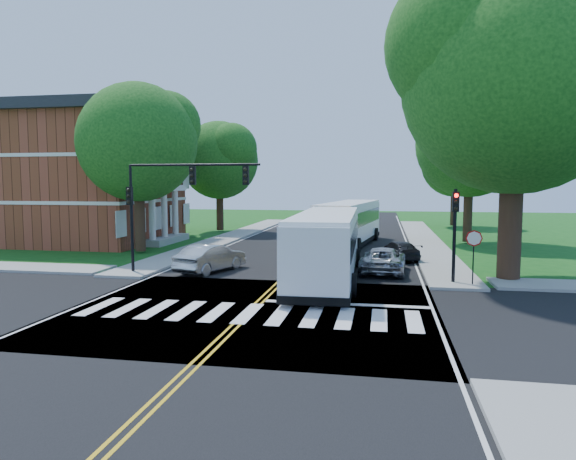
% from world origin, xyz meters
% --- Properties ---
extents(ground, '(140.00, 140.00, 0.00)m').
position_xyz_m(ground, '(0.00, 0.00, 0.00)').
color(ground, '#124B14').
rests_on(ground, ground).
extents(road, '(14.00, 96.00, 0.01)m').
position_xyz_m(road, '(0.00, 18.00, 0.01)').
color(road, black).
rests_on(road, ground).
extents(cross_road, '(60.00, 12.00, 0.01)m').
position_xyz_m(cross_road, '(0.00, 0.00, 0.01)').
color(cross_road, black).
rests_on(cross_road, ground).
extents(center_line, '(0.36, 70.00, 0.01)m').
position_xyz_m(center_line, '(0.00, 22.00, 0.01)').
color(center_line, gold).
rests_on(center_line, road).
extents(edge_line_w, '(0.12, 70.00, 0.01)m').
position_xyz_m(edge_line_w, '(-6.80, 22.00, 0.01)').
color(edge_line_w, silver).
rests_on(edge_line_w, road).
extents(edge_line_e, '(0.12, 70.00, 0.01)m').
position_xyz_m(edge_line_e, '(6.80, 22.00, 0.01)').
color(edge_line_e, silver).
rests_on(edge_line_e, road).
extents(crosswalk, '(12.60, 3.00, 0.01)m').
position_xyz_m(crosswalk, '(0.00, -0.50, 0.02)').
color(crosswalk, silver).
rests_on(crosswalk, road).
extents(stop_bar, '(6.60, 0.40, 0.01)m').
position_xyz_m(stop_bar, '(3.50, 1.60, 0.02)').
color(stop_bar, silver).
rests_on(stop_bar, road).
extents(sidewalk_nw, '(2.60, 40.00, 0.15)m').
position_xyz_m(sidewalk_nw, '(-8.30, 25.00, 0.07)').
color(sidewalk_nw, gray).
rests_on(sidewalk_nw, ground).
extents(sidewalk_ne, '(2.60, 40.00, 0.15)m').
position_xyz_m(sidewalk_ne, '(8.30, 25.00, 0.07)').
color(sidewalk_ne, gray).
rests_on(sidewalk_ne, ground).
extents(tree_ne_big, '(10.80, 10.80, 14.91)m').
position_xyz_m(tree_ne_big, '(11.00, 8.00, 9.62)').
color(tree_ne_big, '#372316').
rests_on(tree_ne_big, ground).
extents(tree_west_near, '(8.00, 8.00, 11.40)m').
position_xyz_m(tree_west_near, '(-11.50, 14.00, 7.53)').
color(tree_west_near, '#372316').
rests_on(tree_west_near, ground).
extents(tree_west_far, '(7.60, 7.60, 10.67)m').
position_xyz_m(tree_west_far, '(-11.00, 30.00, 7.00)').
color(tree_west_far, '#372316').
rests_on(tree_west_far, ground).
extents(tree_east_mid, '(8.40, 8.40, 11.93)m').
position_xyz_m(tree_east_mid, '(11.50, 24.00, 7.86)').
color(tree_east_mid, '#372316').
rests_on(tree_east_mid, ground).
extents(tree_east_far, '(7.20, 7.20, 10.34)m').
position_xyz_m(tree_east_far, '(12.50, 40.00, 6.86)').
color(tree_east_far, '#372316').
rests_on(tree_east_far, ground).
extents(brick_building, '(20.00, 13.00, 10.80)m').
position_xyz_m(brick_building, '(-21.95, 20.00, 5.42)').
color(brick_building, brown).
rests_on(brick_building, ground).
extents(signal_nw, '(7.15, 0.46, 5.66)m').
position_xyz_m(signal_nw, '(-5.86, 6.43, 4.38)').
color(signal_nw, black).
rests_on(signal_nw, ground).
extents(signal_ne, '(0.30, 0.46, 4.40)m').
position_xyz_m(signal_ne, '(8.20, 6.44, 2.96)').
color(signal_ne, black).
rests_on(signal_ne, ground).
extents(stop_sign, '(0.76, 0.08, 2.53)m').
position_xyz_m(stop_sign, '(9.00, 5.98, 2.03)').
color(stop_sign, black).
rests_on(stop_sign, ground).
extents(bus_lead, '(3.40, 12.97, 3.34)m').
position_xyz_m(bus_lead, '(2.13, 6.77, 1.77)').
color(bus_lead, white).
rests_on(bus_lead, road).
extents(bus_follow, '(4.52, 13.12, 3.33)m').
position_xyz_m(bus_follow, '(2.33, 20.91, 1.77)').
color(bus_follow, white).
rests_on(bus_follow, road).
extents(hatchback, '(2.96, 4.85, 1.51)m').
position_xyz_m(hatchback, '(-4.28, 7.77, 0.77)').
color(hatchback, '#ADB0B4').
rests_on(hatchback, road).
extents(suv, '(2.53, 5.04, 1.37)m').
position_xyz_m(suv, '(4.92, 9.24, 0.70)').
color(suv, '#A5A8AC').
rests_on(suv, road).
extents(dark_sedan, '(2.93, 4.31, 1.16)m').
position_xyz_m(dark_sedan, '(5.88, 14.13, 0.59)').
color(dark_sedan, black).
rests_on(dark_sedan, road).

